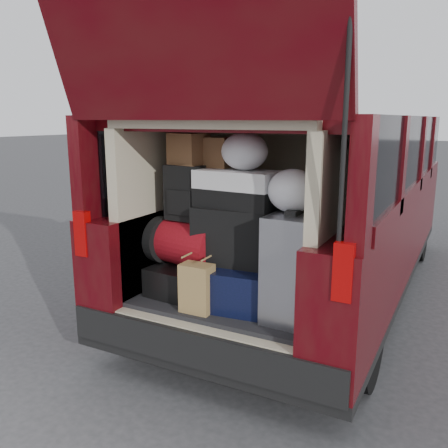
{
  "coord_description": "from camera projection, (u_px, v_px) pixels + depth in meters",
  "views": [
    {
      "loc": [
        1.37,
        -2.58,
        1.76
      ],
      "look_at": [
        -0.09,
        0.2,
        1.06
      ],
      "focal_mm": 38.0,
      "sensor_mm": 36.0,
      "label": 1
    }
  ],
  "objects": [
    {
      "name": "ground",
      "position": [
        222.0,
        382.0,
        3.23
      ],
      "size": [
        80.0,
        80.0,
        0.0
      ],
      "primitive_type": "plane",
      "color": "#313133",
      "rests_on": "ground"
    },
    {
      "name": "minivan",
      "position": [
        310.0,
        207.0,
        4.64
      ],
      "size": [
        1.9,
        5.35,
        2.77
      ],
      "color": "black",
      "rests_on": "ground"
    },
    {
      "name": "load_floor",
      "position": [
        239.0,
        329.0,
        3.41
      ],
      "size": [
        1.24,
        1.05,
        0.55
      ],
      "primitive_type": "cube",
      "color": "black",
      "rests_on": "ground"
    },
    {
      "name": "black_hardshell",
      "position": [
        185.0,
        278.0,
        3.38
      ],
      "size": [
        0.41,
        0.53,
        0.2
      ],
      "primitive_type": "cube",
      "rotation": [
        0.0,
        0.0,
        -0.09
      ],
      "color": "black",
      "rests_on": "load_floor"
    },
    {
      "name": "navy_hardshell",
      "position": [
        240.0,
        281.0,
        3.2
      ],
      "size": [
        0.56,
        0.66,
        0.27
      ],
      "primitive_type": "cube",
      "rotation": [
        0.0,
        0.0,
        0.11
      ],
      "color": "black",
      "rests_on": "load_floor"
    },
    {
      "name": "silver_roller",
      "position": [
        294.0,
        267.0,
        2.89
      ],
      "size": [
        0.29,
        0.45,
        0.66
      ],
      "primitive_type": "cube",
      "rotation": [
        0.0,
        0.0,
        -0.03
      ],
      "color": "white",
      "rests_on": "load_floor"
    },
    {
      "name": "kraft_bag",
      "position": [
        197.0,
        288.0,
        3.0
      ],
      "size": [
        0.21,
        0.13,
        0.32
      ],
      "primitive_type": "cube",
      "rotation": [
        0.0,
        0.0,
        0.01
      ],
      "color": "#A5834A",
      "rests_on": "load_floor"
    },
    {
      "name": "red_duffel",
      "position": [
        188.0,
        243.0,
        3.3
      ],
      "size": [
        0.55,
        0.41,
        0.32
      ],
      "primitive_type": "cube",
      "rotation": [
        0.0,
        0.0,
        -0.18
      ],
      "color": "maroon",
      "rests_on": "black_hardshell"
    },
    {
      "name": "black_soft_case",
      "position": [
        236.0,
        235.0,
        3.14
      ],
      "size": [
        0.55,
        0.35,
        0.38
      ],
      "primitive_type": "cube",
      "rotation": [
        0.0,
        0.0,
        0.08
      ],
      "color": "black",
      "rests_on": "navy_hardshell"
    },
    {
      "name": "backpack",
      "position": [
        186.0,
        193.0,
        3.24
      ],
      "size": [
        0.28,
        0.18,
        0.38
      ],
      "primitive_type": "cube",
      "rotation": [
        0.0,
        0.0,
        -0.07
      ],
      "color": "black",
      "rests_on": "red_duffel"
    },
    {
      "name": "twotone_duffel",
      "position": [
        237.0,
        189.0,
        3.07
      ],
      "size": [
        0.55,
        0.31,
        0.24
      ],
      "primitive_type": "cube",
      "rotation": [
        0.0,
        0.0,
        -0.07
      ],
      "color": "white",
      "rests_on": "black_soft_case"
    },
    {
      "name": "grocery_sack_lower",
      "position": [
        188.0,
        149.0,
        3.22
      ],
      "size": [
        0.26,
        0.23,
        0.21
      ],
      "primitive_type": "cube",
      "rotation": [
        0.0,
        0.0,
        -0.18
      ],
      "color": "brown",
      "rests_on": "backpack"
    },
    {
      "name": "grocery_sack_upper",
      "position": [
        217.0,
        152.0,
        3.22
      ],
      "size": [
        0.21,
        0.17,
        0.2
      ],
      "primitive_type": "cube",
      "rotation": [
        0.0,
        0.0,
        -0.02
      ],
      "color": "brown",
      "rests_on": "twotone_duffel"
    },
    {
      "name": "plastic_bag_center",
      "position": [
        245.0,
        151.0,
        3.02
      ],
      "size": [
        0.32,
        0.3,
        0.24
      ],
      "primitive_type": "ellipsoid",
      "rotation": [
        0.0,
        0.0,
        0.05
      ],
      "color": "silver",
      "rests_on": "twotone_duffel"
    },
    {
      "name": "plastic_bag_right",
      "position": [
        293.0,
        191.0,
        2.83
      ],
      "size": [
        0.34,
        0.32,
        0.26
      ],
      "primitive_type": "ellipsoid",
      "rotation": [
        0.0,
        0.0,
        0.13
      ],
      "color": "silver",
      "rests_on": "silver_roller"
    }
  ]
}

